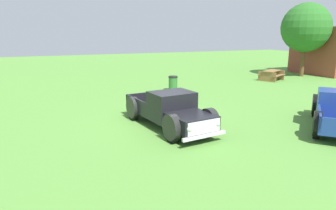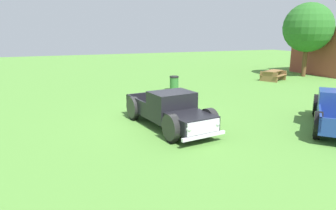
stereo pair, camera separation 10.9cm
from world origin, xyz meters
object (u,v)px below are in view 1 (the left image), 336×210
pickup_truck_foreground (173,112)px  picnic_table (271,74)px  oak_tree_west (306,28)px  trash_can (173,83)px

pickup_truck_foreground → picnic_table: pickup_truck_foreground is taller
pickup_truck_foreground → oak_tree_west: oak_tree_west is taller
trash_can → oak_tree_west: 13.35m
picnic_table → trash_can: bearing=-84.0°
picnic_table → trash_can: 8.87m
picnic_table → oak_tree_west: oak_tree_west is taller
picnic_table → pickup_truck_foreground: bearing=-55.5°
pickup_truck_foreground → picnic_table: bearing=124.5°
pickup_truck_foreground → picnic_table: (-8.29, 12.06, -0.21)m
trash_can → oak_tree_west: size_ratio=0.16×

